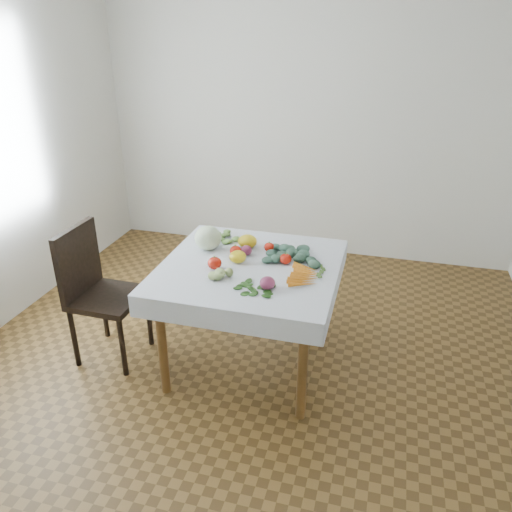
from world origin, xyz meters
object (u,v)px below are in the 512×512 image
Objects in this scene: heirloom_back at (247,241)px; cabbage at (208,238)px; carrot_bunch at (305,276)px; chair at (95,285)px; table at (250,279)px.

cabbage is at bearing -159.61° from heirloom_back.
heirloom_back is at bearing 144.02° from carrot_bunch.
cabbage is at bearing 25.54° from chair.
table is at bearing 168.23° from carrot_bunch.
carrot_bunch is at bearing -35.98° from heirloom_back.
table is at bearing 9.35° from chair.
heirloom_back is (0.95, 0.43, 0.25)m from chair.
table is 1.05× the size of chair.
chair is at bearing -176.16° from carrot_bunch.
chair reaches higher than carrot_bunch.
carrot_bunch is at bearing -11.77° from table.
table is at bearing -70.60° from heirloom_back.
cabbage is 0.59× the size of carrot_bunch.
cabbage is at bearing 161.33° from carrot_bunch.
chair is 1.08m from heirloom_back.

